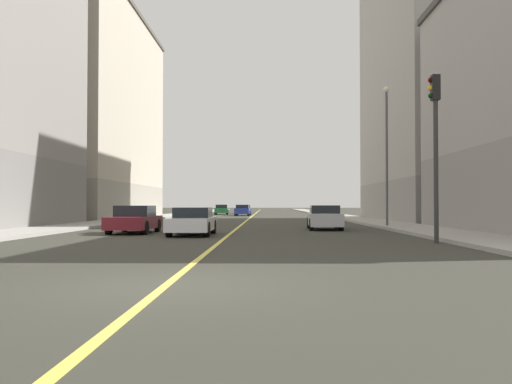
{
  "coord_description": "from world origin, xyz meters",
  "views": [
    {
      "loc": [
        1.71,
        -9.07,
        1.38
      ],
      "look_at": [
        0.51,
        49.47,
        2.71
      ],
      "focal_mm": 37.83,
      "sensor_mm": 36.0,
      "label": 1
    }
  ],
  "objects_px": {
    "building_right_midblock": "(95,114)",
    "car_silver": "(324,218)",
    "street_lamp_left_near": "(387,142)",
    "car_maroon": "(135,220)",
    "car_white": "(193,222)",
    "traffic_light_left_near": "(435,134)",
    "car_blue": "(243,210)",
    "car_black": "(244,209)",
    "car_green": "(222,210)",
    "building_left_mid": "(433,81)"
  },
  "relations": [
    {
      "from": "street_lamp_left_near",
      "to": "car_white",
      "type": "height_order",
      "value": "street_lamp_left_near"
    },
    {
      "from": "building_left_mid",
      "to": "car_green",
      "type": "relative_size",
      "value": 5.17
    },
    {
      "from": "car_silver",
      "to": "car_green",
      "type": "bearing_deg",
      "value": 102.17
    },
    {
      "from": "street_lamp_left_near",
      "to": "car_white",
      "type": "bearing_deg",
      "value": -144.31
    },
    {
      "from": "car_green",
      "to": "car_white",
      "type": "height_order",
      "value": "car_green"
    },
    {
      "from": "building_right_midblock",
      "to": "traffic_light_left_near",
      "type": "distance_m",
      "value": 42.33
    },
    {
      "from": "street_lamp_left_near",
      "to": "car_silver",
      "type": "xyz_separation_m",
      "value": [
        -3.85,
        -2.1,
        -4.33
      ]
    },
    {
      "from": "street_lamp_left_near",
      "to": "car_blue",
      "type": "height_order",
      "value": "street_lamp_left_near"
    },
    {
      "from": "street_lamp_left_near",
      "to": "car_black",
      "type": "relative_size",
      "value": 1.81
    },
    {
      "from": "street_lamp_left_near",
      "to": "car_silver",
      "type": "relative_size",
      "value": 1.97
    },
    {
      "from": "car_green",
      "to": "traffic_light_left_near",
      "type": "bearing_deg",
      "value": -77.17
    },
    {
      "from": "building_right_midblock",
      "to": "street_lamp_left_near",
      "type": "relative_size",
      "value": 3.2
    },
    {
      "from": "building_left_mid",
      "to": "car_blue",
      "type": "relative_size",
      "value": 5.03
    },
    {
      "from": "car_green",
      "to": "car_black",
      "type": "xyz_separation_m",
      "value": [
        2.86,
        4.68,
        -0.02
      ]
    },
    {
      "from": "building_left_mid",
      "to": "car_silver",
      "type": "height_order",
      "value": "building_left_mid"
    },
    {
      "from": "car_maroon",
      "to": "car_black",
      "type": "relative_size",
      "value": 0.96
    },
    {
      "from": "car_maroon",
      "to": "car_blue",
      "type": "bearing_deg",
      "value": 85.03
    },
    {
      "from": "traffic_light_left_near",
      "to": "car_white",
      "type": "distance_m",
      "value": 10.99
    },
    {
      "from": "car_silver",
      "to": "car_maroon",
      "type": "bearing_deg",
      "value": -158.81
    },
    {
      "from": "building_left_mid",
      "to": "car_green",
      "type": "distance_m",
      "value": 35.24
    },
    {
      "from": "traffic_light_left_near",
      "to": "car_blue",
      "type": "xyz_separation_m",
      "value": [
        -8.88,
        45.69,
        -3.21
      ]
    },
    {
      "from": "building_right_midblock",
      "to": "car_black",
      "type": "distance_m",
      "value": 28.55
    },
    {
      "from": "building_right_midblock",
      "to": "car_blue",
      "type": "distance_m",
      "value": 20.58
    },
    {
      "from": "car_green",
      "to": "car_silver",
      "type": "relative_size",
      "value": 1.1
    },
    {
      "from": "building_right_midblock",
      "to": "car_silver",
      "type": "relative_size",
      "value": 6.3
    },
    {
      "from": "traffic_light_left_near",
      "to": "car_maroon",
      "type": "bearing_deg",
      "value": 152.01
    },
    {
      "from": "car_maroon",
      "to": "car_black",
      "type": "bearing_deg",
      "value": 86.51
    },
    {
      "from": "car_white",
      "to": "car_silver",
      "type": "height_order",
      "value": "car_silver"
    },
    {
      "from": "car_green",
      "to": "building_right_midblock",
      "type": "bearing_deg",
      "value": -121.83
    },
    {
      "from": "car_maroon",
      "to": "car_white",
      "type": "distance_m",
      "value": 3.42
    },
    {
      "from": "car_green",
      "to": "car_white",
      "type": "xyz_separation_m",
      "value": [
        2.76,
        -47.96,
        -0.05
      ]
    },
    {
      "from": "car_maroon",
      "to": "car_white",
      "type": "height_order",
      "value": "car_maroon"
    },
    {
      "from": "car_blue",
      "to": "car_maroon",
      "type": "bearing_deg",
      "value": -94.97
    },
    {
      "from": "car_blue",
      "to": "traffic_light_left_near",
      "type": "bearing_deg",
      "value": -79.0
    },
    {
      "from": "building_left_mid",
      "to": "car_white",
      "type": "distance_m",
      "value": 29.41
    },
    {
      "from": "building_right_midblock",
      "to": "street_lamp_left_near",
      "type": "bearing_deg",
      "value": -42.72
    },
    {
      "from": "car_maroon",
      "to": "car_green",
      "type": "relative_size",
      "value": 0.96
    },
    {
      "from": "car_maroon",
      "to": "car_green",
      "type": "xyz_separation_m",
      "value": [
        0.25,
        46.33,
        0.02
      ]
    },
    {
      "from": "car_blue",
      "to": "car_maroon",
      "type": "xyz_separation_m",
      "value": [
        -3.41,
        -39.16,
        -0.02
      ]
    },
    {
      "from": "car_blue",
      "to": "car_silver",
      "type": "distance_m",
      "value": 36.01
    },
    {
      "from": "building_left_mid",
      "to": "car_black",
      "type": "xyz_separation_m",
      "value": [
        -17.13,
        31.53,
        -11.02
      ]
    },
    {
      "from": "car_blue",
      "to": "car_black",
      "type": "height_order",
      "value": "car_blue"
    },
    {
      "from": "building_left_mid",
      "to": "car_silver",
      "type": "relative_size",
      "value": 5.66
    },
    {
      "from": "car_black",
      "to": "building_right_midblock",
      "type": "bearing_deg",
      "value": -121.75
    },
    {
      "from": "street_lamp_left_near",
      "to": "car_white",
      "type": "distance_m",
      "value": 13.41
    },
    {
      "from": "traffic_light_left_near",
      "to": "car_white",
      "type": "relative_size",
      "value": 1.33
    },
    {
      "from": "car_green",
      "to": "car_maroon",
      "type": "bearing_deg",
      "value": -90.31
    },
    {
      "from": "car_white",
      "to": "car_green",
      "type": "bearing_deg",
      "value": 93.29
    },
    {
      "from": "building_left_mid",
      "to": "car_silver",
      "type": "distance_m",
      "value": 22.08
    },
    {
      "from": "building_right_midblock",
      "to": "car_silver",
      "type": "distance_m",
      "value": 33.41
    }
  ]
}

